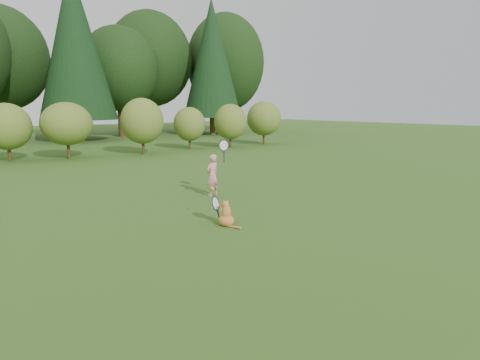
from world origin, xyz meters
TOP-DOWN VIEW (x-y plane):
  - ground at (0.00, 0.00)m, footprint 100.00×100.00m
  - shrub_row at (0.00, 13.00)m, footprint 28.00×3.00m
  - woodland_backdrop at (0.00, 23.00)m, footprint 48.00×10.00m
  - child at (0.52, 2.40)m, footprint 0.66×0.45m
  - cat at (-0.83, -0.05)m, footprint 0.43×0.76m
  - tennis_ball at (-0.81, 0.44)m, footprint 0.07×0.07m

SIDE VIEW (x-z plane):
  - ground at x=0.00m, z-range 0.00..0.00m
  - cat at x=-0.83m, z-range -0.09..0.63m
  - child at x=0.52m, z-range -0.25..1.44m
  - tennis_ball at x=-0.81m, z-range 0.65..0.72m
  - shrub_row at x=0.00m, z-range 0.00..2.80m
  - woodland_backdrop at x=0.00m, z-range 0.00..15.00m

